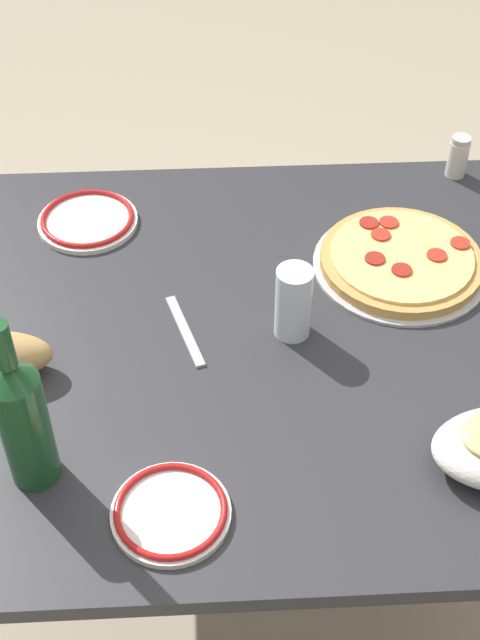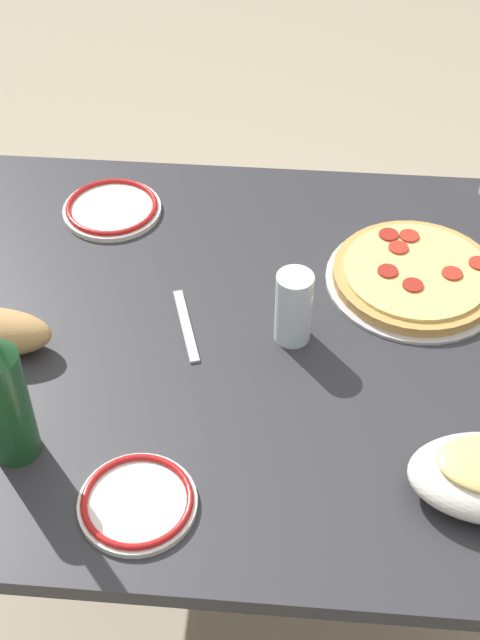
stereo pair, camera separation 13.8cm
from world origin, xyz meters
The scene contains 9 objects.
ground_plane centered at (0.00, 0.00, 0.00)m, with size 8.00×8.00×0.00m, color tan.
dining_table centered at (0.00, 0.00, 0.61)m, with size 1.11×0.95×0.73m.
pepperoni_pizza centered at (-0.29, -0.15, 0.75)m, with size 0.31×0.31×0.03m.
wine_bottle centered at (0.30, 0.26, 0.85)m, with size 0.07×0.07×0.29m.
water_glass centered at (-0.09, 0.00, 0.80)m, with size 0.06×0.06×0.13m, color silver.
side_plate_near centered at (0.27, -0.31, 0.74)m, with size 0.19×0.19×0.02m.
side_plate_far centered at (0.11, 0.35, 0.74)m, with size 0.17×0.17×0.02m.
spice_shaker centered at (-0.46, -0.43, 0.78)m, with size 0.04×0.04×0.09m.
fork_left centered at (0.09, -0.01, 0.74)m, with size 0.17×0.02×0.01m, color #B7B7BC.
Camera 1 is at (0.05, 1.02, 1.76)m, focal length 49.40 mm.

